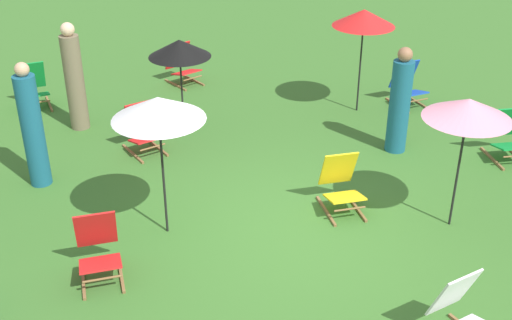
# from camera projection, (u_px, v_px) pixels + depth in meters

# --- Properties ---
(ground_plane) EXTENTS (40.00, 40.00, 0.00)m
(ground_plane) POSITION_uv_depth(u_px,v_px,m) (296.00, 232.00, 8.55)
(ground_plane) COLOR #386B28
(deckchair_0) EXTENTS (0.68, 0.87, 0.83)m
(deckchair_0) POSITION_uv_depth(u_px,v_px,m) (507.00, 136.00, 10.26)
(deckchair_0) COLOR olive
(deckchair_0) RESTS_ON ground
(deckchair_1) EXTENTS (0.63, 0.84, 0.83)m
(deckchair_1) POSITION_uv_depth(u_px,v_px,m) (341.00, 185.00, 8.90)
(deckchair_1) COLOR olive
(deckchair_1) RESTS_ON ground
(deckchair_2) EXTENTS (0.51, 0.78, 0.83)m
(deckchair_2) POSITION_uv_depth(u_px,v_px,m) (34.00, 87.00, 12.11)
(deckchair_2) COLOR olive
(deckchair_2) RESTS_ON ground
(deckchair_3) EXTENTS (0.64, 0.85, 0.83)m
(deckchair_3) POSITION_uv_depth(u_px,v_px,m) (182.00, 66.00, 13.16)
(deckchair_3) COLOR olive
(deckchair_3) RESTS_ON ground
(deckchair_4) EXTENTS (0.60, 0.83, 0.83)m
(deckchair_4) POSITION_uv_depth(u_px,v_px,m) (98.00, 249.00, 7.59)
(deckchair_4) COLOR olive
(deckchair_4) RESTS_ON ground
(deckchair_5) EXTENTS (0.53, 0.79, 0.83)m
(deckchair_5) POSITION_uv_depth(u_px,v_px,m) (462.00, 314.00, 6.60)
(deckchair_5) COLOR olive
(deckchair_5) RESTS_ON ground
(deckchair_10) EXTENTS (0.58, 0.82, 0.83)m
(deckchair_10) POSITION_uv_depth(u_px,v_px,m) (142.00, 130.00, 10.47)
(deckchair_10) COLOR olive
(deckchair_10) RESTS_ON ground
(deckchair_12) EXTENTS (0.51, 0.78, 0.83)m
(deckchair_12) POSITION_uv_depth(u_px,v_px,m) (408.00, 85.00, 12.19)
(deckchair_12) COLOR olive
(deckchair_12) RESTS_ON ground
(umbrella_0) EXTENTS (1.02, 1.02, 1.68)m
(umbrella_0) POSITION_uv_depth(u_px,v_px,m) (179.00, 48.00, 10.44)
(umbrella_0) COLOR black
(umbrella_0) RESTS_ON ground
(umbrella_1) EXTENTS (1.15, 1.15, 1.90)m
(umbrella_1) POSITION_uv_depth(u_px,v_px,m) (158.00, 109.00, 7.75)
(umbrella_1) COLOR black
(umbrella_1) RESTS_ON ground
(umbrella_2) EXTENTS (1.10, 1.10, 1.81)m
(umbrella_2) POSITION_uv_depth(u_px,v_px,m) (468.00, 109.00, 7.93)
(umbrella_2) COLOR black
(umbrella_2) RESTS_ON ground
(umbrella_3) EXTENTS (1.10, 1.10, 1.90)m
(umbrella_3) POSITION_uv_depth(u_px,v_px,m) (364.00, 18.00, 11.26)
(umbrella_3) COLOR black
(umbrella_3) RESTS_ON ground
(person_0) EXTENTS (0.36, 0.36, 1.74)m
(person_0) POSITION_uv_depth(u_px,v_px,m) (400.00, 103.00, 10.28)
(person_0) COLOR #195972
(person_0) RESTS_ON ground
(person_1) EXTENTS (0.43, 0.43, 1.89)m
(person_1) POSITION_uv_depth(u_px,v_px,m) (32.00, 129.00, 9.28)
(person_1) COLOR #195972
(person_1) RESTS_ON ground
(person_2) EXTENTS (0.44, 0.44, 1.88)m
(person_2) POSITION_uv_depth(u_px,v_px,m) (74.00, 79.00, 11.01)
(person_2) COLOR #72664C
(person_2) RESTS_ON ground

